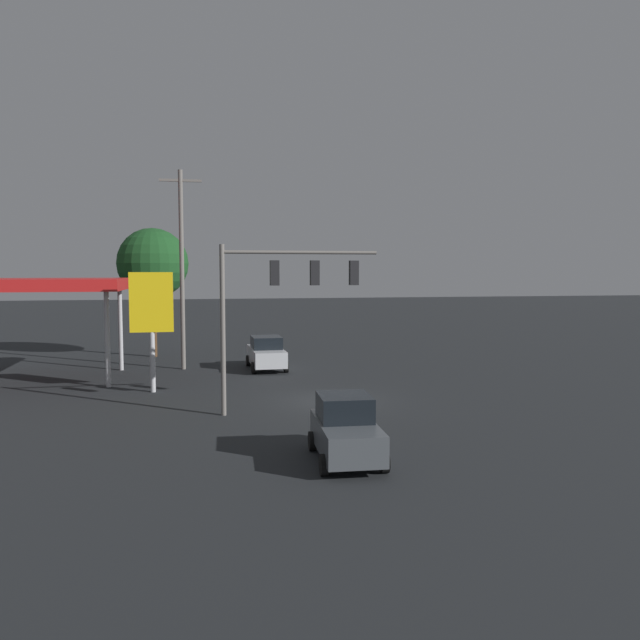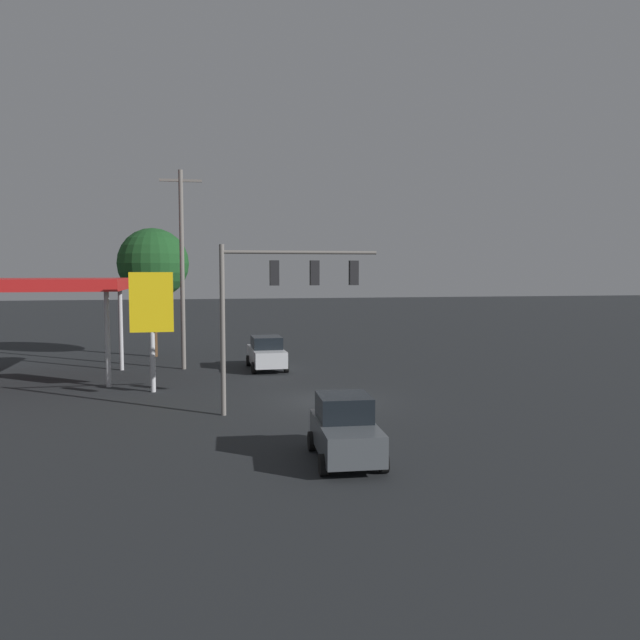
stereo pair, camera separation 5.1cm
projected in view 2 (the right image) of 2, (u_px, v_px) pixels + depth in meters
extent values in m
plane|color=black|center=(329.00, 400.00, 27.69)|extent=(200.00, 200.00, 0.00)
cylinder|color=slate|center=(223.00, 331.00, 24.57)|extent=(0.20, 0.20, 6.78)
cylinder|color=slate|center=(301.00, 252.00, 24.92)|extent=(6.26, 0.14, 0.14)
cube|color=black|center=(274.00, 273.00, 24.79)|extent=(0.36, 0.28, 1.00)
sphere|color=#360505|center=(274.00, 265.00, 24.94)|extent=(0.22, 0.22, 0.22)
sphere|color=#392305|center=(274.00, 273.00, 24.97)|extent=(0.22, 0.22, 0.22)
sphere|color=#41FF6B|center=(274.00, 280.00, 24.99)|extent=(0.22, 0.22, 0.22)
cube|color=black|center=(315.00, 273.00, 25.10)|extent=(0.36, 0.28, 1.00)
sphere|color=#360505|center=(314.00, 265.00, 25.25)|extent=(0.22, 0.22, 0.22)
sphere|color=#392305|center=(314.00, 273.00, 25.28)|extent=(0.22, 0.22, 0.22)
sphere|color=#41FF6B|center=(314.00, 280.00, 25.30)|extent=(0.22, 0.22, 0.22)
cube|color=black|center=(354.00, 273.00, 25.41)|extent=(0.36, 0.28, 1.00)
sphere|color=#360505|center=(353.00, 266.00, 25.56)|extent=(0.22, 0.22, 0.22)
sphere|color=#392305|center=(353.00, 273.00, 25.59)|extent=(0.22, 0.22, 0.22)
sphere|color=#41FF6B|center=(353.00, 280.00, 25.61)|extent=(0.22, 0.22, 0.22)
cylinder|color=slate|center=(182.00, 271.00, 35.99)|extent=(0.26, 0.26, 11.49)
cube|color=slate|center=(181.00, 180.00, 35.57)|extent=(2.40, 0.14, 0.14)
cube|color=red|center=(38.00, 284.00, 32.33)|extent=(8.74, 6.53, 0.60)
cube|color=red|center=(52.00, 283.00, 35.55)|extent=(8.74, 0.06, 0.36)
cylinder|color=#B7B7BC|center=(121.00, 329.00, 35.87)|extent=(0.24, 0.24, 4.74)
cylinder|color=#B7B7BC|center=(108.00, 339.00, 30.66)|extent=(0.24, 0.24, 4.74)
cylinder|color=#B7B7BC|center=(152.00, 332.00, 29.36)|extent=(0.24, 0.24, 5.68)
cube|color=yellow|center=(151.00, 302.00, 29.25)|extent=(2.01, 0.24, 2.82)
cube|color=black|center=(152.00, 302.00, 29.38)|extent=(1.40, 0.04, 0.99)
cube|color=silver|center=(267.00, 356.00, 36.31)|extent=(1.92, 4.45, 0.90)
cube|color=black|center=(267.00, 342.00, 36.25)|extent=(1.71, 2.04, 0.70)
cylinder|color=black|center=(286.00, 367.00, 35.15)|extent=(0.24, 0.67, 0.66)
cylinder|color=black|center=(254.00, 368.00, 34.76)|extent=(0.24, 0.67, 0.66)
cylinder|color=black|center=(279.00, 360.00, 37.94)|extent=(0.24, 0.67, 0.66)
cylinder|color=black|center=(248.00, 361.00, 37.54)|extent=(0.24, 0.67, 0.66)
cube|color=#474C51|center=(346.00, 436.00, 18.83)|extent=(1.88, 3.88, 0.90)
cube|color=black|center=(344.00, 407.00, 19.06)|extent=(1.64, 1.77, 0.76)
cylinder|color=black|center=(383.00, 462.00, 17.77)|extent=(0.25, 0.63, 0.62)
cylinder|color=black|center=(323.00, 465.00, 17.52)|extent=(0.25, 0.63, 0.62)
cylinder|color=black|center=(365.00, 439.00, 20.21)|extent=(0.25, 0.63, 0.62)
cylinder|color=black|center=(312.00, 441.00, 19.96)|extent=(0.25, 0.63, 0.62)
cylinder|color=#4C331E|center=(154.00, 322.00, 41.50)|extent=(0.36, 0.36, 4.59)
sphere|color=#19471E|center=(153.00, 263.00, 41.18)|extent=(4.65, 4.65, 4.65)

